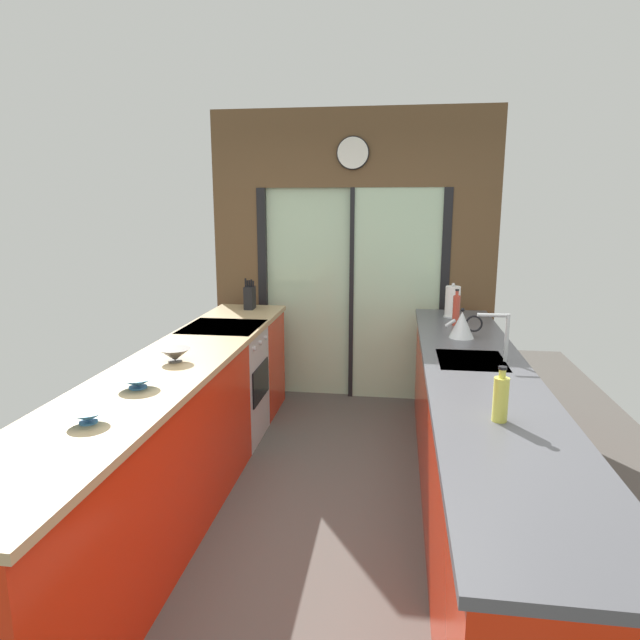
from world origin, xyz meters
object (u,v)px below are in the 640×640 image
object	(u,v)px
kettle	(462,325)
soap_bottle_near	(501,398)
oven_range	(225,383)
soap_bottle_far	(456,310)
mixing_bowl_mid	(138,382)
mixing_bowl_near	(88,416)
knife_block	(250,297)
paper_towel_roll	(453,302)
mixing_bowl_far	(175,355)

from	to	relation	value
kettle	soap_bottle_near	distance (m)	1.56
oven_range	kettle	xyz separation A→B (m)	(1.80, -0.12, 0.56)
soap_bottle_far	mixing_bowl_mid	bearing A→B (deg)	-135.06
mixing_bowl_near	mixing_bowl_mid	world-z (taller)	mixing_bowl_mid
mixing_bowl_mid	soap_bottle_near	world-z (taller)	soap_bottle_near
mixing_bowl_near	kettle	xyz separation A→B (m)	(1.78, 1.84, 0.06)
soap_bottle_far	soap_bottle_near	bearing A→B (deg)	-90.00
mixing_bowl_mid	kettle	xyz separation A→B (m)	(1.78, 1.36, 0.06)
kettle	soap_bottle_near	size ratio (longest dim) A/B	1.06
knife_block	soap_bottle_near	bearing A→B (deg)	-53.72
knife_block	soap_bottle_far	bearing A→B (deg)	-14.15
mixing_bowl_mid	paper_towel_roll	world-z (taller)	paper_towel_roll
mixing_bowl_mid	paper_towel_roll	size ratio (longest dim) A/B	0.71
kettle	mixing_bowl_far	bearing A→B (deg)	-154.01
mixing_bowl_near	kettle	bearing A→B (deg)	45.84
soap_bottle_near	mixing_bowl_mid	bearing A→B (deg)	173.58
mixing_bowl_mid	soap_bottle_near	xyz separation A→B (m)	(1.78, -0.20, 0.07)
mixing_bowl_near	mixing_bowl_far	xyz separation A→B (m)	(0.00, 0.97, 0.01)
mixing_bowl_far	kettle	bearing A→B (deg)	25.99
mixing_bowl_near	soap_bottle_far	size ratio (longest dim) A/B	0.62
oven_range	soap_bottle_near	distance (m)	2.53
mixing_bowl_near	mixing_bowl_far	distance (m)	0.97
mixing_bowl_near	soap_bottle_far	bearing A→B (deg)	51.66
mixing_bowl_mid	knife_block	world-z (taller)	knife_block
paper_towel_roll	soap_bottle_near	bearing A→B (deg)	-90.00
soap_bottle_near	paper_towel_roll	size ratio (longest dim) A/B	0.85
knife_block	paper_towel_roll	distance (m)	1.79
mixing_bowl_mid	knife_block	distance (m)	2.23
mixing_bowl_mid	knife_block	size ratio (longest dim) A/B	0.74
oven_range	kettle	distance (m)	1.89
soap_bottle_far	paper_towel_roll	size ratio (longest dim) A/B	0.98
soap_bottle_near	oven_range	bearing A→B (deg)	136.91
mixing_bowl_near	knife_block	size ratio (longest dim) A/B	0.63
mixing_bowl_near	kettle	size ratio (longest dim) A/B	0.67
mixing_bowl_far	paper_towel_roll	bearing A→B (deg)	41.94
kettle	paper_towel_roll	distance (m)	0.73
paper_towel_roll	oven_range	bearing A→B (deg)	-161.25
mixing_bowl_near	soap_bottle_far	distance (m)	2.87
oven_range	kettle	world-z (taller)	kettle
mixing_bowl_mid	mixing_bowl_far	size ratio (longest dim) A/B	1.10
soap_bottle_near	knife_block	bearing A→B (deg)	126.28
mixing_bowl_mid	mixing_bowl_far	bearing A→B (deg)	90.00
paper_towel_roll	mixing_bowl_mid	bearing A→B (deg)	-130.39
mixing_bowl_far	paper_towel_roll	size ratio (longest dim) A/B	0.64
kettle	mixing_bowl_mid	bearing A→B (deg)	-142.62
oven_range	paper_towel_roll	distance (m)	1.99
mixing_bowl_mid	knife_block	bearing A→B (deg)	90.00
mixing_bowl_mid	mixing_bowl_far	distance (m)	0.49
knife_block	mixing_bowl_near	bearing A→B (deg)	-90.00
knife_block	kettle	world-z (taller)	knife_block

